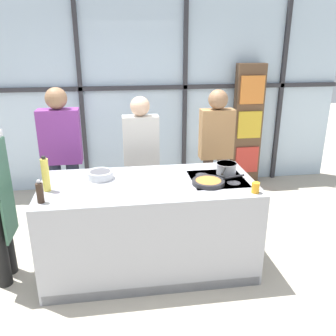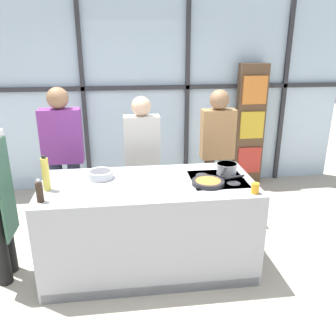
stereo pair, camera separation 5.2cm
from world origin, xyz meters
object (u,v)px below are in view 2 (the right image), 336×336
(spectator_center_left, at_px, (142,155))
(saucepan, at_px, (227,168))
(white_plate, at_px, (100,171))
(frying_pan, at_px, (209,182))
(oil_bottle, at_px, (46,174))
(spectator_center_right, at_px, (217,148))
(spectator_far_left, at_px, (63,152))
(pepper_grinder, at_px, (40,191))
(mixing_bowl, at_px, (101,174))
(juice_glass_near, at_px, (255,188))

(spectator_center_left, bearing_deg, saucepan, 135.15)
(white_plate, bearing_deg, saucepan, -10.26)
(frying_pan, relative_size, oil_bottle, 1.66)
(spectator_center_left, height_order, spectator_center_right, spectator_center_right)
(spectator_far_left, xyz_separation_m, pepper_grinder, (-0.01, -1.23, 0.04))
(spectator_center_right, height_order, saucepan, spectator_center_right)
(mixing_bowl, bearing_deg, frying_pan, -15.88)
(spectator_center_right, relative_size, saucepan, 4.63)
(frying_pan, bearing_deg, oil_bottle, 177.66)
(pepper_grinder, bearing_deg, saucepan, 14.05)
(spectator_far_left, bearing_deg, mixing_bowl, 121.56)
(mixing_bowl, bearing_deg, juice_glass_near, -21.51)
(spectator_far_left, bearing_deg, pepper_grinder, 89.45)
(juice_glass_near, bearing_deg, white_plate, 152.36)
(mixing_bowl, bearing_deg, white_plate, 95.09)
(spectator_center_right, distance_m, juice_glass_near, 1.30)
(spectator_center_left, distance_m, mixing_bowl, 0.88)
(spectator_far_left, relative_size, pepper_grinder, 8.34)
(spectator_center_right, relative_size, pepper_grinder, 8.06)
(saucepan, height_order, white_plate, saucepan)
(frying_pan, height_order, white_plate, frying_pan)
(oil_bottle, bearing_deg, white_plate, 42.76)
(spectator_far_left, xyz_separation_m, mixing_bowl, (0.46, -0.75, -0.01))
(saucepan, bearing_deg, juice_glass_near, -76.82)
(frying_pan, height_order, saucepan, saucepan)
(white_plate, height_order, pepper_grinder, pepper_grinder)
(spectator_far_left, distance_m, mixing_bowl, 0.89)
(oil_bottle, relative_size, pepper_grinder, 1.58)
(spectator_far_left, distance_m, juice_glass_near, 2.25)
(frying_pan, distance_m, saucepan, 0.35)
(spectator_center_right, relative_size, oil_bottle, 5.12)
(frying_pan, xyz_separation_m, white_plate, (-1.03, 0.48, -0.02))
(oil_bottle, bearing_deg, spectator_far_left, 89.89)
(mixing_bowl, distance_m, pepper_grinder, 0.68)
(white_plate, bearing_deg, frying_pan, -24.74)
(saucepan, xyz_separation_m, juice_glass_near, (0.12, -0.50, -0.01))
(spectator_far_left, distance_m, spectator_center_left, 0.92)
(frying_pan, distance_m, oil_bottle, 1.49)
(spectator_far_left, bearing_deg, spectator_center_right, -180.00)
(spectator_far_left, relative_size, white_plate, 7.19)
(spectator_far_left, distance_m, white_plate, 0.72)
(spectator_center_right, xyz_separation_m, juice_glass_near, (0.00, -1.30, 0.01))
(spectator_far_left, height_order, juice_glass_near, spectator_far_left)
(juice_glass_near, bearing_deg, frying_pan, 144.81)
(spectator_center_right, xyz_separation_m, mixing_bowl, (-1.37, -0.75, 0.01))
(spectator_far_left, bearing_deg, frying_pan, 144.79)
(white_plate, relative_size, juice_glass_near, 2.50)
(spectator_center_right, distance_m, oil_bottle, 2.09)
(frying_pan, relative_size, white_plate, 2.26)
(white_plate, bearing_deg, pepper_grinder, -124.64)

